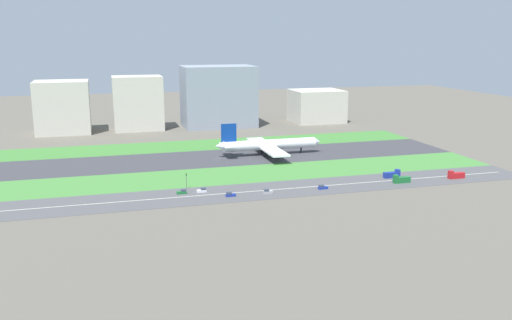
{
  "coord_description": "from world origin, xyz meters",
  "views": [
    {
      "loc": [
        -62.79,
        -301.66,
        68.28
      ],
      "look_at": [
        12.7,
        -36.5,
        6.0
      ],
      "focal_mm": 38.22,
      "sensor_mm": 36.0,
      "label": 1
    }
  ],
  "objects_px": {
    "cargo_warehouse": "(317,106)",
    "fuel_tank_centre": "(235,107)",
    "truck_1": "(392,174)",
    "car_4": "(182,192)",
    "airliner": "(267,145)",
    "car_2": "(323,187)",
    "hangar_building": "(138,103)",
    "terminal_building": "(63,107)",
    "office_tower": "(218,96)",
    "fuel_tank_west": "(201,111)",
    "car_0": "(230,195)",
    "car_1": "(268,192)",
    "car_3": "(202,190)",
    "truck_2": "(401,180)",
    "traffic_light": "(186,180)",
    "truck_0": "(456,175)"
  },
  "relations": [
    {
      "from": "cargo_warehouse",
      "to": "fuel_tank_centre",
      "type": "xyz_separation_m",
      "value": [
        -58.44,
        45.0,
        -4.69
      ]
    },
    {
      "from": "truck_1",
      "to": "car_4",
      "type": "relative_size",
      "value": 1.91
    },
    {
      "from": "airliner",
      "to": "fuel_tank_centre",
      "type": "height_order",
      "value": "airliner"
    },
    {
      "from": "car_2",
      "to": "hangar_building",
      "type": "distance_m",
      "value": 204.99
    },
    {
      "from": "car_4",
      "to": "terminal_building",
      "type": "relative_size",
      "value": 0.12
    },
    {
      "from": "office_tower",
      "to": "cargo_warehouse",
      "type": "distance_m",
      "value": 83.02
    },
    {
      "from": "car_4",
      "to": "cargo_warehouse",
      "type": "distance_m",
      "value": 228.69
    },
    {
      "from": "fuel_tank_west",
      "to": "fuel_tank_centre",
      "type": "xyz_separation_m",
      "value": [
        29.97,
        0.0,
        1.97
      ]
    },
    {
      "from": "airliner",
      "to": "car_4",
      "type": "xyz_separation_m",
      "value": [
        -60.62,
        -68.0,
        -5.31
      ]
    },
    {
      "from": "truck_1",
      "to": "hangar_building",
      "type": "xyz_separation_m",
      "value": [
        -110.63,
        182.0,
        18.4
      ]
    },
    {
      "from": "car_0",
      "to": "office_tower",
      "type": "bearing_deg",
      "value": -100.59
    },
    {
      "from": "airliner",
      "to": "car_4",
      "type": "relative_size",
      "value": 14.77
    },
    {
      "from": "car_1",
      "to": "terminal_building",
      "type": "bearing_deg",
      "value": -63.37
    },
    {
      "from": "car_3",
      "to": "office_tower",
      "type": "bearing_deg",
      "value": 75.65
    },
    {
      "from": "car_0",
      "to": "fuel_tank_west",
      "type": "relative_size",
      "value": 0.2
    },
    {
      "from": "airliner",
      "to": "cargo_warehouse",
      "type": "bearing_deg",
      "value": 55.85
    },
    {
      "from": "truck_2",
      "to": "car_4",
      "type": "xyz_separation_m",
      "value": [
        -103.85,
        10.0,
        -0.75
      ]
    },
    {
      "from": "traffic_light",
      "to": "cargo_warehouse",
      "type": "height_order",
      "value": "cargo_warehouse"
    },
    {
      "from": "terminal_building",
      "to": "fuel_tank_west",
      "type": "relative_size",
      "value": 1.7
    },
    {
      "from": "terminal_building",
      "to": "truck_2",
      "type": "bearing_deg",
      "value": -49.62
    },
    {
      "from": "truck_1",
      "to": "cargo_warehouse",
      "type": "distance_m",
      "value": 185.36
    },
    {
      "from": "car_2",
      "to": "hangar_building",
      "type": "bearing_deg",
      "value": -70.18
    },
    {
      "from": "car_2",
      "to": "traffic_light",
      "type": "xyz_separation_m",
      "value": [
        -60.08,
        17.99,
        3.37
      ]
    },
    {
      "from": "office_tower",
      "to": "truck_1",
      "type": "bearing_deg",
      "value": -74.89
    },
    {
      "from": "hangar_building",
      "to": "car_1",
      "type": "bearing_deg",
      "value": -77.45
    },
    {
      "from": "terminal_building",
      "to": "car_3",
      "type": "bearing_deg",
      "value": -69.39
    },
    {
      "from": "car_4",
      "to": "cargo_warehouse",
      "type": "relative_size",
      "value": 0.11
    },
    {
      "from": "car_2",
      "to": "fuel_tank_west",
      "type": "relative_size",
      "value": 0.2
    },
    {
      "from": "truck_1",
      "to": "car_3",
      "type": "bearing_deg",
      "value": 180.0
    },
    {
      "from": "car_2",
      "to": "truck_1",
      "type": "relative_size",
      "value": 0.52
    },
    {
      "from": "truck_2",
      "to": "cargo_warehouse",
      "type": "bearing_deg",
      "value": -100.07
    },
    {
      "from": "car_1",
      "to": "car_4",
      "type": "xyz_separation_m",
      "value": [
        -36.81,
        10.0,
        0.0
      ]
    },
    {
      "from": "truck_2",
      "to": "office_tower",
      "type": "height_order",
      "value": "office_tower"
    },
    {
      "from": "airliner",
      "to": "car_4",
      "type": "bearing_deg",
      "value": -131.72
    },
    {
      "from": "terminal_building",
      "to": "fuel_tank_centre",
      "type": "bearing_deg",
      "value": 17.95
    },
    {
      "from": "truck_2",
      "to": "car_4",
      "type": "height_order",
      "value": "truck_2"
    },
    {
      "from": "car_1",
      "to": "car_2",
      "type": "height_order",
      "value": "same"
    },
    {
      "from": "truck_1",
      "to": "car_4",
      "type": "distance_m",
      "value": 104.7
    },
    {
      "from": "terminal_building",
      "to": "car_4",
      "type": "bearing_deg",
      "value": -71.91
    },
    {
      "from": "airliner",
      "to": "truck_0",
      "type": "relative_size",
      "value": 7.74
    },
    {
      "from": "car_1",
      "to": "office_tower",
      "type": "xyz_separation_m",
      "value": [
        18.75,
        192.0,
        22.47
      ]
    },
    {
      "from": "car_3",
      "to": "car_1",
      "type": "bearing_deg",
      "value": -19.78
    },
    {
      "from": "airliner",
      "to": "traffic_light",
      "type": "distance_m",
      "value": 83.08
    },
    {
      "from": "truck_0",
      "to": "truck_1",
      "type": "xyz_separation_m",
      "value": [
        -29.53,
        10.0,
        0.0
      ]
    },
    {
      "from": "car_4",
      "to": "traffic_light",
      "type": "height_order",
      "value": "traffic_light"
    },
    {
      "from": "hangar_building",
      "to": "car_0",
      "type": "bearing_deg",
      "value": -82.41
    },
    {
      "from": "truck_2",
      "to": "car_0",
      "type": "bearing_deg",
      "value": -0.0
    },
    {
      "from": "fuel_tank_centre",
      "to": "office_tower",
      "type": "bearing_deg",
      "value": -118.01
    },
    {
      "from": "car_1",
      "to": "cargo_warehouse",
      "type": "distance_m",
      "value": 217.35
    },
    {
      "from": "terminal_building",
      "to": "cargo_warehouse",
      "type": "distance_m",
      "value": 197.47
    }
  ]
}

